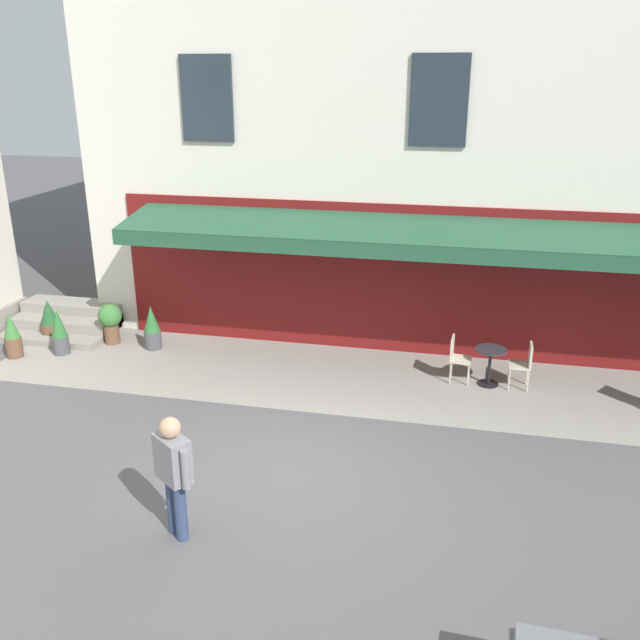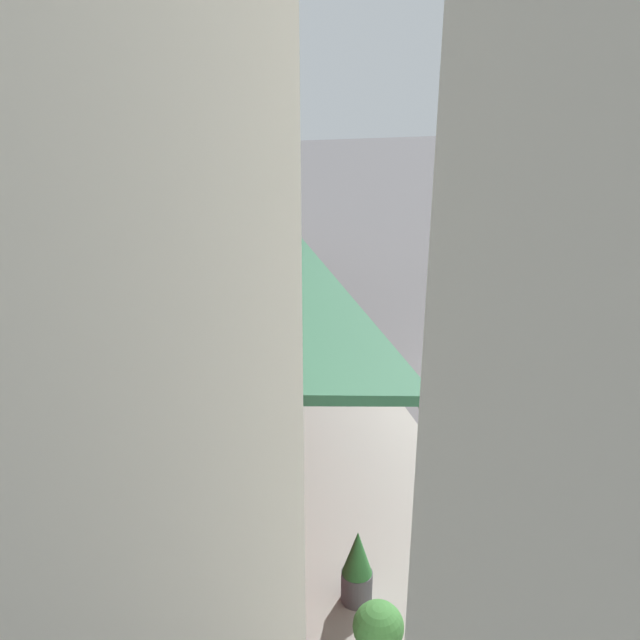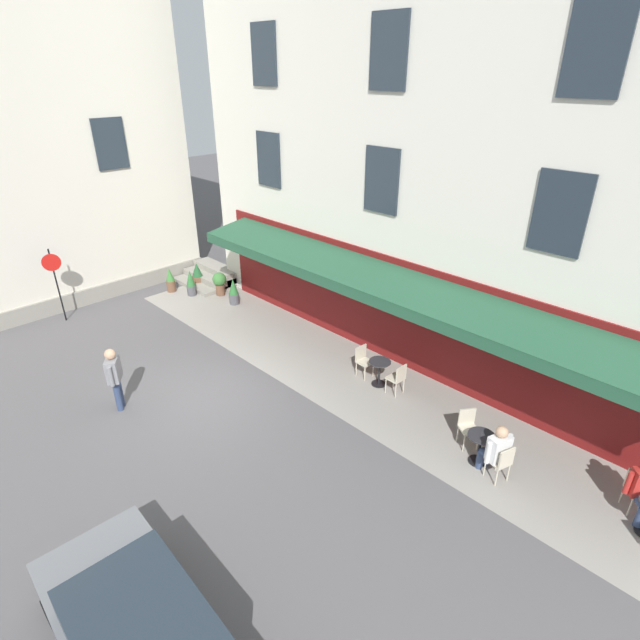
# 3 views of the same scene
# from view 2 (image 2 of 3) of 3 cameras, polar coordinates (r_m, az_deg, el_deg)

# --- Properties ---
(ground_plane) EXTENTS (70.00, 70.00, 0.00)m
(ground_plane) POSITION_cam_2_polar(r_m,az_deg,el_deg) (13.19, 14.43, -6.07)
(ground_plane) COLOR #565456
(sidewalk_cafe_terrace) EXTENTS (20.50, 3.20, 0.01)m
(sidewalk_cafe_terrace) POSITION_cam_2_polar(r_m,az_deg,el_deg) (14.88, -3.17, -1.97)
(sidewalk_cafe_terrace) COLOR gray
(sidewalk_cafe_terrace) RESTS_ON ground_plane
(cafe_table_near_entrance) EXTENTS (0.60, 0.60, 0.75)m
(cafe_table_near_entrance) POSITION_cam_2_polar(r_m,az_deg,el_deg) (20.72, -6.64, 6.38)
(cafe_table_near_entrance) COLOR black
(cafe_table_near_entrance) RESTS_ON ground_plane
(cafe_chair_cream_kerbside) EXTENTS (0.56, 0.56, 0.91)m
(cafe_chair_cream_kerbside) POSITION_cam_2_polar(r_m,az_deg,el_deg) (21.16, -5.51, 6.93)
(cafe_chair_cream_kerbside) COLOR beige
(cafe_chair_cream_kerbside) RESTS_ON ground_plane
(cafe_chair_cream_near_door) EXTENTS (0.56, 0.56, 0.91)m
(cafe_chair_cream_near_door) POSITION_cam_2_polar(r_m,az_deg,el_deg) (20.26, -7.83, 6.12)
(cafe_chair_cream_near_door) COLOR beige
(cafe_chair_cream_near_door) RESTS_ON ground_plane
(cafe_table_mid_terrace) EXTENTS (0.60, 0.60, 0.75)m
(cafe_table_mid_terrace) POSITION_cam_2_polar(r_m,az_deg,el_deg) (14.40, -4.00, -0.72)
(cafe_table_mid_terrace) COLOR black
(cafe_table_mid_terrace) RESTS_ON ground_plane
(cafe_chair_cream_corner_left) EXTENTS (0.41, 0.41, 0.91)m
(cafe_chair_cream_corner_left) POSITION_cam_2_polar(r_m,az_deg,el_deg) (14.96, -4.39, 0.39)
(cafe_chair_cream_corner_left) COLOR beige
(cafe_chair_cream_corner_left) RESTS_ON ground_plane
(cafe_chair_cream_corner_right) EXTENTS (0.43, 0.43, 0.91)m
(cafe_chair_cream_corner_right) POSITION_cam_2_polar(r_m,az_deg,el_deg) (13.80, -3.70, -1.52)
(cafe_chair_cream_corner_right) COLOR beige
(cafe_chair_cream_corner_right) RESTS_ON ground_plane
(cafe_table_streetside) EXTENTS (0.60, 0.60, 0.75)m
(cafe_table_streetside) POSITION_cam_2_polar(r_m,az_deg,el_deg) (17.75, -3.45, 3.78)
(cafe_table_streetside) COLOR black
(cafe_table_streetside) RESTS_ON ground_plane
(cafe_chair_cream_facing_street) EXTENTS (0.50, 0.50, 0.91)m
(cafe_chair_cream_facing_street) POSITION_cam_2_polar(r_m,az_deg,el_deg) (18.33, -3.22, 4.57)
(cafe_chair_cream_facing_street) COLOR beige
(cafe_chair_cream_facing_street) RESTS_ON ground_plane
(cafe_chair_cream_under_awning) EXTENTS (0.56, 0.56, 0.91)m
(cafe_chair_cream_under_awning) POSITION_cam_2_polar(r_m,az_deg,el_deg) (17.19, -4.31, 3.33)
(cafe_chair_cream_under_awning) COLOR beige
(cafe_chair_cream_under_awning) RESTS_ON ground_plane
(seated_patron_in_red) EXTENTS (0.64, 0.66, 1.33)m
(seated_patron_in_red) POSITION_cam_2_polar(r_m,az_deg,el_deg) (20.37, -7.44, 6.70)
(seated_patron_in_red) COLOR navy
(seated_patron_in_red) RESTS_ON ground_plane
(seated_companion_in_white) EXTENTS (0.63, 0.66, 1.33)m
(seated_companion_in_white) POSITION_cam_2_polar(r_m,az_deg,el_deg) (18.08, -3.31, 4.85)
(seated_companion_in_white) COLOR navy
(seated_companion_in_white) RESTS_ON ground_plane
(walking_pedestrian_in_grey) EXTENTS (0.60, 0.53, 1.73)m
(walking_pedestrian_in_grey) POSITION_cam_2_polar(r_m,az_deg,el_deg) (12.97, 24.44, -2.96)
(walking_pedestrian_in_grey) COLOR navy
(walking_pedestrian_in_grey) RESTS_ON ground_plane
(potted_plant_entrance_left) EXTENTS (0.37, 0.37, 0.98)m
(potted_plant_entrance_left) POSITION_cam_2_polar(r_m,az_deg,el_deg) (8.38, 3.11, -19.86)
(potted_plant_entrance_left) COLOR #4C4C51
(potted_plant_entrance_left) RESTS_ON ground_plane
(potted_plant_by_steps) EXTENTS (0.52, 0.52, 0.91)m
(potted_plant_by_steps) POSITION_cam_2_polar(r_m,az_deg,el_deg) (7.62, 4.84, -24.65)
(potted_plant_by_steps) COLOR brown
(potted_plant_by_steps) RESTS_ON ground_plane
(parked_car_grey) EXTENTS (4.38, 2.01, 1.33)m
(parked_car_grey) POSITION_cam_2_polar(r_m,az_deg,el_deg) (19.27, 19.15, 4.75)
(parked_car_grey) COLOR slate
(parked_car_grey) RESTS_ON ground_plane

